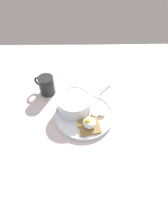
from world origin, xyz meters
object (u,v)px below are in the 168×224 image
(oatmeal_bowl, at_px, (74,104))
(banana_slice_back, at_px, (102,113))
(banana_slice_left, at_px, (95,113))
(toast_slice, at_px, (89,126))
(banana_slice_front, at_px, (98,109))
(coffee_mug, at_px, (46,85))
(spoon, at_px, (101,93))
(poached_egg, at_px, (89,123))

(oatmeal_bowl, bearing_deg, banana_slice_back, -104.85)
(banana_slice_left, bearing_deg, oatmeal_bowl, 70.31)
(toast_slice, height_order, banana_slice_front, banana_slice_front)
(toast_slice, xyz_separation_m, coffee_mug, (0.22, 0.20, 0.03))
(oatmeal_bowl, relative_size, banana_slice_left, 2.95)
(toast_slice, xyz_separation_m, banana_slice_back, (0.07, -0.06, 0.00))
(banana_slice_left, bearing_deg, spoon, -14.38)
(oatmeal_bowl, bearing_deg, poached_egg, -148.04)
(banana_slice_front, xyz_separation_m, banana_slice_left, (-0.02, 0.01, 0.00))
(coffee_mug, distance_m, spoon, 0.27)
(banana_slice_back, bearing_deg, banana_slice_front, 37.31)
(toast_slice, height_order, banana_slice_back, banana_slice_back)
(toast_slice, distance_m, poached_egg, 0.02)
(poached_egg, height_order, coffee_mug, coffee_mug)
(oatmeal_bowl, distance_m, banana_slice_left, 0.10)
(oatmeal_bowl, distance_m, banana_slice_front, 0.11)
(toast_slice, relative_size, spoon, 0.96)
(toast_slice, bearing_deg, banana_slice_front, -24.20)
(banana_slice_back, distance_m, spoon, 0.14)
(poached_egg, xyz_separation_m, spoon, (0.20, -0.06, -0.03))
(banana_slice_front, xyz_separation_m, banana_slice_back, (-0.02, -0.02, -0.00))
(banana_slice_left, xyz_separation_m, spoon, (0.14, -0.04, -0.01))
(spoon, bearing_deg, toast_slice, 162.72)
(poached_egg, distance_m, coffee_mug, 0.29)
(oatmeal_bowl, distance_m, banana_slice_back, 0.13)
(banana_slice_left, distance_m, spoon, 0.14)
(coffee_mug, bearing_deg, banana_slice_front, -118.23)
(banana_slice_left, bearing_deg, coffee_mug, 56.23)
(banana_slice_front, distance_m, banana_slice_back, 0.03)
(toast_slice, bearing_deg, banana_slice_left, -23.11)
(toast_slice, relative_size, coffee_mug, 0.98)
(toast_slice, bearing_deg, banana_slice_back, -40.96)
(oatmeal_bowl, xyz_separation_m, banana_slice_back, (-0.03, -0.12, -0.03))
(banana_slice_left, bearing_deg, poached_egg, 155.89)
(toast_slice, distance_m, banana_slice_front, 0.10)
(banana_slice_back, bearing_deg, spoon, -2.51)
(banana_slice_back, height_order, coffee_mug, coffee_mug)
(oatmeal_bowl, bearing_deg, coffee_mug, 48.80)
(spoon, bearing_deg, coffee_mug, 87.15)
(banana_slice_front, bearing_deg, banana_slice_back, -142.69)
(spoon, bearing_deg, poached_egg, 162.37)
(poached_egg, bearing_deg, oatmeal_bowl, 31.96)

